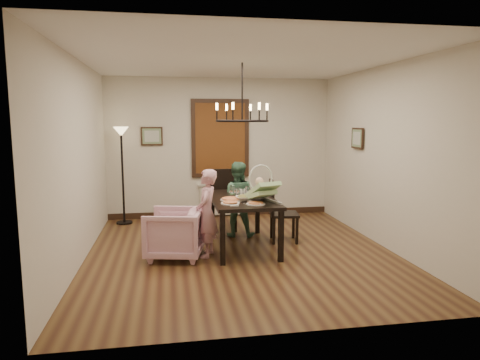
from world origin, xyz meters
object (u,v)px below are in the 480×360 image
object	(u,v)px
dining_table	(242,203)
elderly_woman	(207,220)
chair_far	(223,200)
drinking_glass	(238,192)
chair_right	(284,211)
seated_man	(237,205)
baby_bouncer	(261,189)
floor_lamp	(123,177)
armchair	(174,233)

from	to	relation	value
dining_table	elderly_woman	bearing A→B (deg)	-149.60
chair_far	drinking_glass	xyz separation A→B (m)	(0.09, -1.05, 0.31)
dining_table	drinking_glass	world-z (taller)	drinking_glass
chair_right	seated_man	bearing A→B (deg)	65.11
dining_table	baby_bouncer	world-z (taller)	baby_bouncer
dining_table	chair_right	bearing A→B (deg)	16.02
elderly_woman	floor_lamp	size ratio (longest dim) A/B	0.59
baby_bouncer	floor_lamp	size ratio (longest dim) A/B	0.32
armchair	floor_lamp	world-z (taller)	floor_lamp
armchair	drinking_glass	bearing A→B (deg)	124.16
dining_table	elderly_woman	world-z (taller)	elderly_woman
drinking_glass	floor_lamp	xyz separation A→B (m)	(-1.90, 1.84, 0.04)
elderly_woman	chair_right	bearing A→B (deg)	129.07
seated_man	floor_lamp	xyz separation A→B (m)	(-1.99, 1.23, 0.37)
floor_lamp	chair_right	bearing A→B (deg)	-32.10
chair_far	floor_lamp	bearing A→B (deg)	156.71
chair_far	floor_lamp	distance (m)	2.01
baby_bouncer	drinking_glass	bearing A→B (deg)	102.49
dining_table	chair_right	size ratio (longest dim) A/B	1.64
baby_bouncer	floor_lamp	distance (m)	3.17
chair_far	floor_lamp	size ratio (longest dim) A/B	0.61
chair_far	elderly_woman	world-z (taller)	chair_far
chair_right	dining_table	bearing A→B (deg)	114.12
dining_table	chair_far	distance (m)	1.13
elderly_woman	seated_man	xyz separation A→B (m)	(0.60, 1.01, 0.00)
chair_far	elderly_woman	size ratio (longest dim) A/B	1.04
armchair	dining_table	bearing A→B (deg)	119.94
dining_table	elderly_woman	xyz separation A→B (m)	(-0.58, -0.34, -0.17)
elderly_woman	drinking_glass	world-z (taller)	elderly_woman
chair_right	armchair	distance (m)	1.86
dining_table	floor_lamp	distance (m)	2.74
chair_far	elderly_woman	bearing A→B (deg)	-105.94
elderly_woman	drinking_glass	size ratio (longest dim) A/B	7.11
chair_far	seated_man	size ratio (longest dim) A/B	1.04
chair_right	armchair	bearing A→B (deg)	114.97
chair_far	chair_right	distance (m)	1.26
baby_bouncer	dining_table	bearing A→B (deg)	100.29
dining_table	baby_bouncer	distance (m)	0.53
drinking_glass	chair_far	bearing A→B (deg)	95.18
dining_table	chair_right	distance (m)	0.78
chair_far	chair_right	world-z (taller)	chair_far
seated_man	drinking_glass	world-z (taller)	seated_man
seated_man	drinking_glass	xyz separation A→B (m)	(-0.08, -0.60, 0.33)
baby_bouncer	armchair	bearing A→B (deg)	159.09
dining_table	armchair	distance (m)	1.15
chair_right	baby_bouncer	bearing A→B (deg)	147.71
armchair	elderly_woman	size ratio (longest dim) A/B	0.74
armchair	elderly_woman	world-z (taller)	elderly_woman
dining_table	chair_far	world-z (taller)	chair_far
chair_right	elderly_woman	distance (m)	1.42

